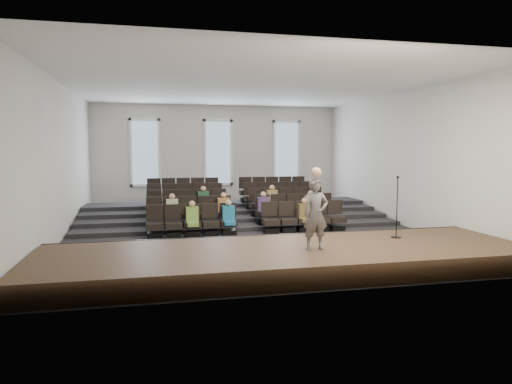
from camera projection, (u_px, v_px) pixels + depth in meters
ground at (246, 231)px, 15.93m from camera, size 14.00×14.00×0.00m
ceiling at (246, 86)px, 15.46m from camera, size 12.00×14.00×0.02m
wall_back at (218, 157)px, 22.52m from camera, size 12.00×0.04×5.00m
wall_front at (318, 168)px, 8.88m from camera, size 12.00×0.04×5.00m
wall_left at (59, 161)px, 14.38m from camera, size 0.04×14.00×5.00m
wall_right at (404, 159)px, 17.02m from camera, size 0.04×14.00×5.00m
stage at (289, 258)px, 10.96m from camera, size 11.80×3.60×0.50m
stage_lip at (270, 244)px, 12.68m from camera, size 11.80×0.06×0.52m
risers at (231, 213)px, 18.99m from camera, size 11.80×4.80×0.60m
seating_rows at (238, 207)px, 17.37m from camera, size 6.80×4.70×1.67m
windows at (218, 152)px, 22.43m from camera, size 8.44×0.10×3.24m
audience at (242, 207)px, 16.17m from camera, size 5.45×2.64×1.10m
speaker at (316, 214)px, 10.74m from camera, size 0.62×0.42×1.68m
mic_stand at (397, 219)px, 12.20m from camera, size 0.28×0.28×1.66m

